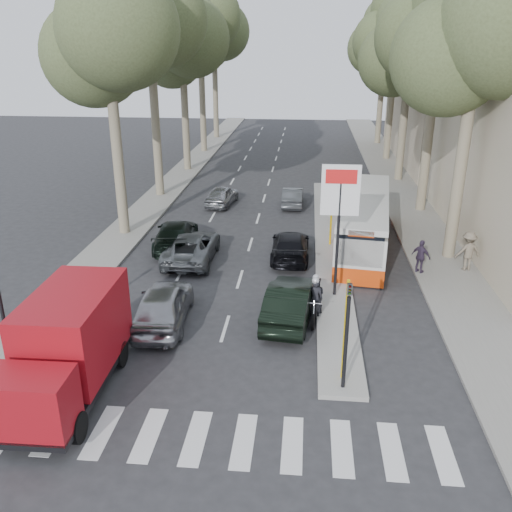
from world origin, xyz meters
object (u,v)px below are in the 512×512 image
(silver_hatchback, at_px, (163,305))
(motorcycle, at_px, (315,298))
(red_truck, at_px, (68,346))
(city_bus, at_px, (364,221))
(dark_hatchback, at_px, (290,302))

(silver_hatchback, bearing_deg, motorcycle, -173.44)
(red_truck, xyz_separation_m, city_bus, (9.83, 13.40, -0.20))
(red_truck, distance_m, city_bus, 16.62)
(red_truck, relative_size, motorcycle, 2.77)
(dark_hatchback, relative_size, red_truck, 0.79)
(red_truck, height_order, motorcycle, red_truck)
(dark_hatchback, xyz_separation_m, city_bus, (3.48, 8.14, 0.67))
(silver_hatchback, bearing_deg, red_truck, 66.28)
(red_truck, bearing_deg, city_bus, 52.98)
(silver_hatchback, xyz_separation_m, dark_hatchback, (4.71, 0.76, -0.03))
(silver_hatchback, distance_m, motorcycle, 5.76)
(silver_hatchback, relative_size, city_bus, 0.44)
(motorcycle, bearing_deg, dark_hatchback, -160.30)
(silver_hatchback, bearing_deg, dark_hatchback, -174.58)
(red_truck, bearing_deg, motorcycle, 36.37)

